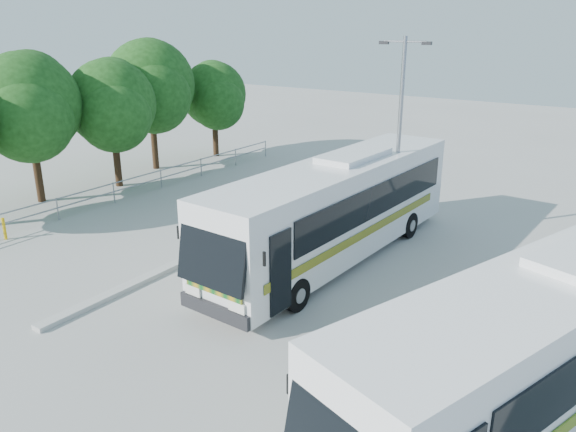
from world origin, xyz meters
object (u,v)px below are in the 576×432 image
Objects in this scene: tree_far_c at (112,104)px; tree_far_d at (151,85)px; tree_far_e at (214,95)px; bollard at (4,229)px; coach_main at (337,208)px; coach_adjacent at (552,339)px; tree_far_b at (29,105)px; lamppost at (399,133)px.

tree_far_c is 3.93m from tree_far_d.
bollard is at bearing -79.54° from tree_far_e.
coach_main reaches higher than coach_adjacent.
tree_far_b is at bearing -168.89° from coach_adjacent.
tree_far_e is at bearing 147.16° from lamppost.
tree_far_e is 17.13m from lamppost.
coach_main is (14.07, -1.97, -2.34)m from tree_far_c.
tree_far_e is 17.88m from coach_main.
bollard is (-11.65, -5.70, -1.48)m from coach_main.
tree_far_c is 23.18m from coach_adjacent.
tree_far_d reaches higher than tree_far_c.
coach_adjacent is (7.94, -4.91, -0.07)m from coach_main.
tree_far_c reaches higher than coach_main.
tree_far_c is 0.51× the size of coach_main.
coach_adjacent is (23.20, -10.58, -2.96)m from tree_far_d.
tree_far_e is 0.46× the size of coach_main.
bollard is at bearing -72.47° from tree_far_c.
tree_far_b is at bearing 131.36° from bollard.
tree_far_b reaches higher than bollard.
lamppost reaches higher than coach_main.
coach_adjacent is (22.52, -15.08, -2.04)m from tree_far_e.
tree_far_d is at bearing 162.57° from lamppost.
tree_far_c is at bearing 175.82° from lamppost.
tree_far_c is 1.10× the size of tree_far_e.
tree_far_b is 16.61m from lamppost.
tree_far_d is 1.24× the size of tree_far_e.
coach_main is at bearing -20.38° from tree_far_d.
tree_far_b is at bearing -91.83° from tree_far_e.
tree_far_b reaches higher than coach_main.
tree_far_b is 4.01m from tree_far_c.
coach_main is at bearing -7.97° from tree_far_c.
lamppost is at bearing 16.87° from tree_far_b.
tree_far_c is 14.40m from coach_main.
lamppost is (15.00, 0.92, -0.04)m from tree_far_c.
coach_adjacent is at bearing -7.40° from tree_far_b.
lamppost is at bearing -9.74° from tree_far_d.
bollard is (2.93, -15.87, -3.44)m from tree_far_e.
tree_far_b is 23.26m from coach_adjacent.
tree_far_e is 0.48× the size of coach_adjacent.
tree_far_b is 15.32m from coach_main.
lamppost is (15.51, -7.28, 0.33)m from tree_far_e.
tree_far_d is at bearing 107.63° from bollard.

